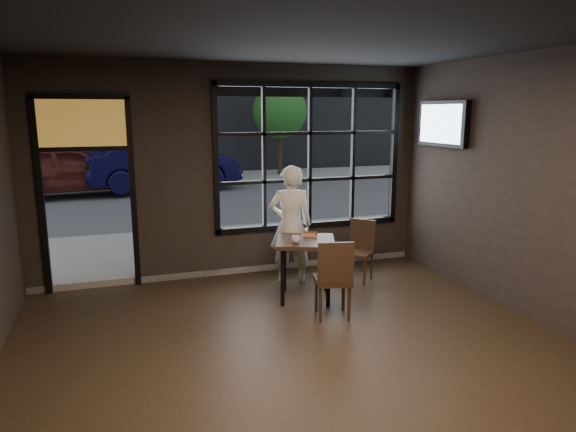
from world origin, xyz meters
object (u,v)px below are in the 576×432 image
object	(u,v)px
cafe_table	(305,269)
man	(291,225)
chair_near	(333,278)
navy_car	(163,164)

from	to	relation	value
cafe_table	man	bearing A→B (deg)	108.86
cafe_table	chair_near	world-z (taller)	chair_near
man	chair_near	bearing A→B (deg)	104.38
man	navy_car	world-z (taller)	man
chair_near	man	size ratio (longest dim) A/B	0.57
cafe_table	man	distance (m)	0.82
chair_near	cafe_table	bearing A→B (deg)	-68.69
cafe_table	chair_near	xyz separation A→B (m)	(0.10, -0.69, 0.08)
chair_near	man	world-z (taller)	man
man	navy_car	size ratio (longest dim) A/B	0.37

